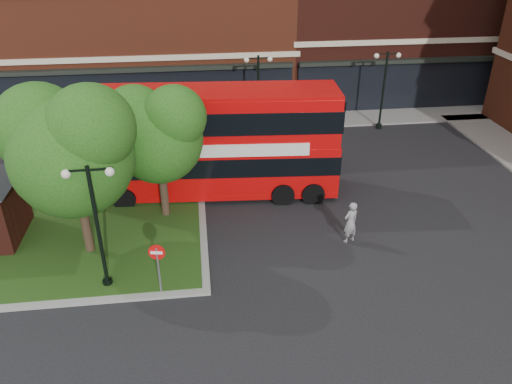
{
  "coord_description": "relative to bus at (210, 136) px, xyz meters",
  "views": [
    {
      "loc": [
        -1.81,
        -15.07,
        12.08
      ],
      "look_at": [
        0.46,
        3.2,
        2.0
      ],
      "focal_mm": 35.0,
      "sensor_mm": 36.0,
      "label": 1
    }
  ],
  "objects": [
    {
      "name": "terrace_far_left",
      "position": [
        -6.75,
        16.9,
        3.96
      ],
      "size": [
        26.0,
        12.0,
        14.0
      ],
      "primitive_type": "cube",
      "color": "maroon",
      "rests_on": "ground"
    },
    {
      "name": "lamp_far_right",
      "position": [
        11.25,
        7.4,
        -0.21
      ],
      "size": [
        1.72,
        0.36,
        5.0
      ],
      "color": "black",
      "rests_on": "ground"
    },
    {
      "name": "car_white",
      "position": [
        4.25,
        7.4,
        -2.38
      ],
      "size": [
        4.08,
        1.67,
        1.31
      ],
      "primitive_type": "imported",
      "rotation": [
        0.0,
        0.0,
        1.5
      ],
      "color": "silver",
      "rests_on": "ground"
    },
    {
      "name": "pavement_far",
      "position": [
        1.25,
        9.4,
        -2.98
      ],
      "size": [
        44.0,
        3.0,
        0.12
      ],
      "primitive_type": "cube",
      "color": "slate",
      "rests_on": "ground"
    },
    {
      "name": "lamp_far_left",
      "position": [
        3.25,
        7.4,
        -0.21
      ],
      "size": [
        1.72,
        0.36,
        5.0
      ],
      "color": "black",
      "rests_on": "ground"
    },
    {
      "name": "tree_island_east",
      "position": [
        -2.33,
        -2.03,
        1.2
      ],
      "size": [
        4.46,
        3.9,
        6.29
      ],
      "color": "#2D2116",
      "rests_on": "ground"
    },
    {
      "name": "traffic_island",
      "position": [
        -6.75,
        -4.1,
        -2.97
      ],
      "size": [
        12.6,
        7.6,
        0.15
      ],
      "color": "gray",
      "rests_on": "ground"
    },
    {
      "name": "woman",
      "position": [
        5.55,
        -5.1,
        -2.09
      ],
      "size": [
        0.81,
        0.69,
        1.89
      ],
      "primitive_type": "imported",
      "rotation": [
        0.0,
        0.0,
        3.55
      ],
      "color": "gray",
      "rests_on": "ground"
    },
    {
      "name": "bus",
      "position": [
        0.0,
        0.0,
        0.0
      ],
      "size": [
        12.29,
        3.6,
        4.63
      ],
      "rotation": [
        0.0,
        0.0,
        -0.07
      ],
      "color": "#BF0708",
      "rests_on": "ground"
    },
    {
      "name": "ground",
      "position": [
        1.25,
        -7.1,
        -3.04
      ],
      "size": [
        120.0,
        120.0,
        0.0
      ],
      "primitive_type": "plane",
      "color": "black",
      "rests_on": "ground"
    },
    {
      "name": "lamp_island",
      "position": [
        -4.25,
        -6.9,
        -0.21
      ],
      "size": [
        1.72,
        0.36,
        5.0
      ],
      "color": "black",
      "rests_on": "ground"
    },
    {
      "name": "tree_island_west",
      "position": [
        -5.35,
        -4.52,
        1.75
      ],
      "size": [
        5.4,
        4.71,
        7.21
      ],
      "color": "#2D2116",
      "rests_on": "ground"
    },
    {
      "name": "no_entry_sign",
      "position": [
        -2.25,
        -7.6,
        -1.49
      ],
      "size": [
        0.6,
        0.15,
        2.18
      ],
      "rotation": [
        0.0,
        0.0,
        -0.17
      ],
      "color": "slate",
      "rests_on": "ground"
    },
    {
      "name": "car_silver",
      "position": [
        -3.51,
        7.4,
        -2.29
      ],
      "size": [
        4.62,
        2.34,
        1.51
      ],
      "primitive_type": "imported",
      "rotation": [
        0.0,
        0.0,
        1.7
      ],
      "color": "silver",
      "rests_on": "ground"
    }
  ]
}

